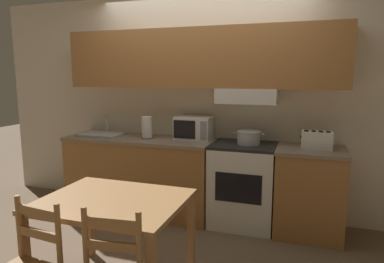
{
  "coord_description": "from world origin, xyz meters",
  "views": [
    {
      "loc": [
        1.15,
        -3.84,
        1.62
      ],
      "look_at": [
        0.05,
        -0.54,
        1.05
      ],
      "focal_mm": 32.0,
      "sensor_mm": 36.0,
      "label": 1
    }
  ],
  "objects_px": {
    "cooking_pot": "(249,137)",
    "toaster": "(317,140)",
    "dining_table": "(113,211)",
    "paper_towel_roll": "(147,127)",
    "sink_basin": "(101,134)",
    "microwave": "(194,128)",
    "stove_range": "(243,185)"
  },
  "relations": [
    {
      "from": "microwave",
      "to": "toaster",
      "type": "relative_size",
      "value": 1.34
    },
    {
      "from": "stove_range",
      "to": "dining_table",
      "type": "bearing_deg",
      "value": -115.81
    },
    {
      "from": "stove_range",
      "to": "cooking_pot",
      "type": "xyz_separation_m",
      "value": [
        0.05,
        0.02,
        0.52
      ]
    },
    {
      "from": "dining_table",
      "to": "microwave",
      "type": "bearing_deg",
      "value": 85.97
    },
    {
      "from": "toaster",
      "to": "dining_table",
      "type": "bearing_deg",
      "value": -134.64
    },
    {
      "from": "paper_towel_roll",
      "to": "sink_basin",
      "type": "bearing_deg",
      "value": 179.57
    },
    {
      "from": "microwave",
      "to": "paper_towel_roll",
      "type": "height_order",
      "value": "microwave"
    },
    {
      "from": "stove_range",
      "to": "toaster",
      "type": "bearing_deg",
      "value": -1.1
    },
    {
      "from": "toaster",
      "to": "sink_basin",
      "type": "xyz_separation_m",
      "value": [
        -2.47,
        0.01,
        -0.07
      ]
    },
    {
      "from": "sink_basin",
      "to": "toaster",
      "type": "bearing_deg",
      "value": -0.14
    },
    {
      "from": "paper_towel_roll",
      "to": "dining_table",
      "type": "distance_m",
      "value": 1.56
    },
    {
      "from": "stove_range",
      "to": "sink_basin",
      "type": "distance_m",
      "value": 1.81
    },
    {
      "from": "sink_basin",
      "to": "stove_range",
      "type": "bearing_deg",
      "value": 0.26
    },
    {
      "from": "paper_towel_roll",
      "to": "toaster",
      "type": "bearing_deg",
      "value": -0.05
    },
    {
      "from": "microwave",
      "to": "paper_towel_roll",
      "type": "bearing_deg",
      "value": -167.07
    },
    {
      "from": "microwave",
      "to": "sink_basin",
      "type": "distance_m",
      "value": 1.16
    },
    {
      "from": "stove_range",
      "to": "dining_table",
      "type": "distance_m",
      "value": 1.64
    },
    {
      "from": "toaster",
      "to": "microwave",
      "type": "bearing_deg",
      "value": 174.63
    },
    {
      "from": "dining_table",
      "to": "cooking_pot",
      "type": "bearing_deg",
      "value": 63.03
    },
    {
      "from": "toaster",
      "to": "paper_towel_roll",
      "type": "xyz_separation_m",
      "value": [
        -1.85,
        0.0,
        0.04
      ]
    },
    {
      "from": "stove_range",
      "to": "sink_basin",
      "type": "bearing_deg",
      "value": -179.74
    },
    {
      "from": "sink_basin",
      "to": "dining_table",
      "type": "distance_m",
      "value": 1.81
    },
    {
      "from": "paper_towel_roll",
      "to": "dining_table",
      "type": "xyz_separation_m",
      "value": [
        0.42,
        -1.45,
        -0.4
      ]
    },
    {
      "from": "cooking_pot",
      "to": "toaster",
      "type": "bearing_deg",
      "value": -2.61
    },
    {
      "from": "cooking_pot",
      "to": "sink_basin",
      "type": "height_order",
      "value": "sink_basin"
    },
    {
      "from": "cooking_pot",
      "to": "microwave",
      "type": "distance_m",
      "value": 0.65
    },
    {
      "from": "toaster",
      "to": "sink_basin",
      "type": "height_order",
      "value": "sink_basin"
    },
    {
      "from": "toaster",
      "to": "sink_basin",
      "type": "relative_size",
      "value": 0.61
    },
    {
      "from": "cooking_pot",
      "to": "sink_basin",
      "type": "distance_m",
      "value": 1.8
    },
    {
      "from": "sink_basin",
      "to": "cooking_pot",
      "type": "bearing_deg",
      "value": 0.79
    },
    {
      "from": "stove_range",
      "to": "sink_basin",
      "type": "height_order",
      "value": "sink_basin"
    },
    {
      "from": "cooking_pot",
      "to": "dining_table",
      "type": "xyz_separation_m",
      "value": [
        -0.75,
        -1.48,
        -0.35
      ]
    }
  ]
}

